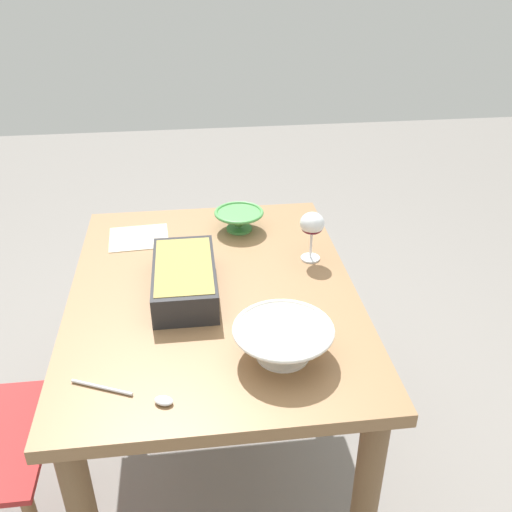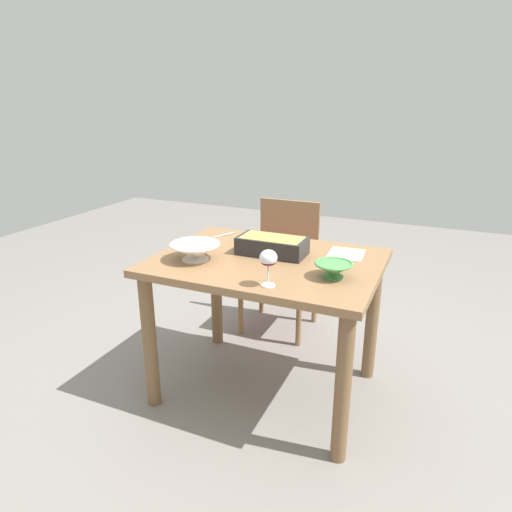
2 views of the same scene
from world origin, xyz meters
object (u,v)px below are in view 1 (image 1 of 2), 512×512
at_px(mixing_bowl, 283,340).
at_px(small_bowl, 239,219).
at_px(serving_spoon, 141,396).
at_px(napkin, 139,238).
at_px(wine_glass, 312,226).
at_px(dining_table, 215,324).
at_px(casserole_dish, 184,277).

relative_size(mixing_bowl, small_bowl, 1.45).
bearing_deg(serving_spoon, napkin, 3.48).
xyz_separation_m(wine_glass, mixing_bowl, (-0.46, 0.17, -0.07)).
distance_m(small_bowl, napkin, 0.35).
xyz_separation_m(dining_table, mixing_bowl, (-0.33, -0.16, 0.18)).
bearing_deg(serving_spoon, small_bowl, -20.68).
bearing_deg(dining_table, mixing_bowl, -154.34).
bearing_deg(small_bowl, mixing_bowl, -176.58).
relative_size(dining_table, napkin, 5.62).
relative_size(wine_glass, casserole_dish, 0.47).
height_order(casserole_dish, napkin, casserole_dish).
relative_size(casserole_dish, serving_spoon, 1.45).
relative_size(wine_glass, serving_spoon, 0.67).
distance_m(small_bowl, serving_spoon, 0.86).
distance_m(dining_table, casserole_dish, 0.20).
xyz_separation_m(small_bowl, serving_spoon, (-0.80, 0.30, -0.03)).
bearing_deg(serving_spoon, dining_table, -23.50).
distance_m(wine_glass, napkin, 0.61).
relative_size(small_bowl, serving_spoon, 0.71).
relative_size(wine_glass, small_bowl, 0.95).
xyz_separation_m(dining_table, small_bowl, (0.37, -0.11, 0.17)).
relative_size(serving_spoon, napkin, 1.22).
height_order(casserole_dish, serving_spoon, casserole_dish).
xyz_separation_m(wine_glass, napkin, (0.21, 0.56, -0.12)).
bearing_deg(napkin, wine_glass, -110.79).
relative_size(casserole_dish, napkin, 1.77).
distance_m(dining_table, small_bowl, 0.42).
height_order(casserole_dish, small_bowl, casserole_dish).
distance_m(wine_glass, mixing_bowl, 0.50).
distance_m(casserole_dish, mixing_bowl, 0.40).
distance_m(dining_table, napkin, 0.44).
bearing_deg(wine_glass, dining_table, 112.95).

